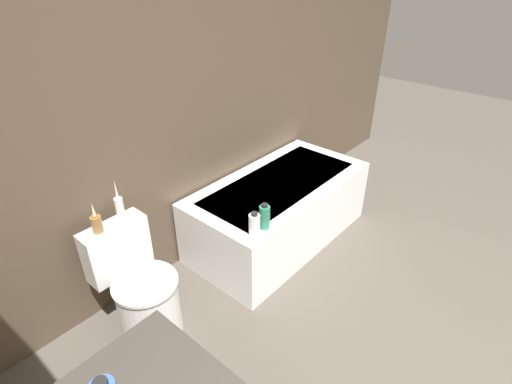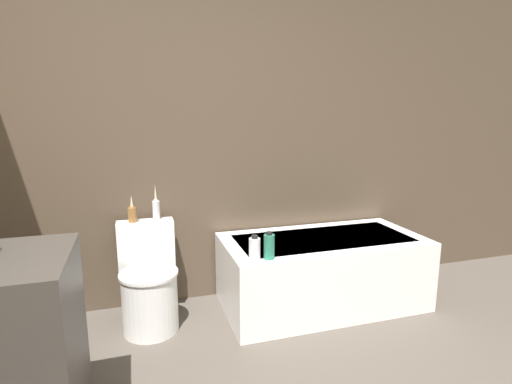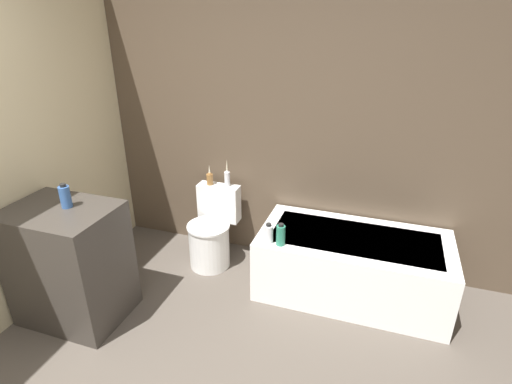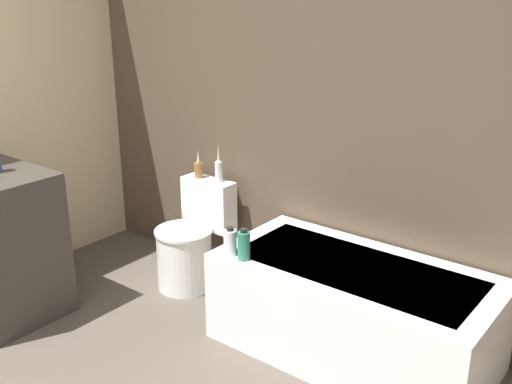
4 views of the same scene
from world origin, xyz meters
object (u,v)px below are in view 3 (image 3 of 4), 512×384
at_px(toilet, 212,234).
at_px(vase_silver, 227,177).
at_px(vase_gold, 210,178).
at_px(shampoo_bottle_short, 281,235).
at_px(shampoo_bottle_tall, 268,234).
at_px(bathtub, 352,265).
at_px(soap_bottle_glass, 65,197).

bearing_deg(toilet, vase_silver, 68.50).
bearing_deg(vase_gold, shampoo_bottle_short, -32.72).
bearing_deg(shampoo_bottle_short, shampoo_bottle_tall, 179.92).
height_order(bathtub, shampoo_bottle_short, shampoo_bottle_short).
xyz_separation_m(soap_bottle_glass, shampoo_bottle_short, (1.38, 0.58, -0.37)).
distance_m(toilet, vase_silver, 0.54).
bearing_deg(bathtub, toilet, 177.54).
relative_size(vase_gold, vase_silver, 0.76).
height_order(toilet, vase_silver, vase_silver).
distance_m(soap_bottle_glass, vase_silver, 1.36).
bearing_deg(shampoo_bottle_short, bathtub, 28.68).
xyz_separation_m(soap_bottle_glass, vase_gold, (0.56, 1.11, -0.22)).
distance_m(soap_bottle_glass, shampoo_bottle_short, 1.54).
distance_m(vase_gold, shampoo_bottle_short, 0.98).
xyz_separation_m(bathtub, shampoo_bottle_short, (-0.52, -0.29, 0.34)).
relative_size(bathtub, vase_silver, 5.81).
height_order(toilet, shampoo_bottle_tall, toilet).
height_order(soap_bottle_glass, vase_gold, soap_bottle_glass).
height_order(soap_bottle_glass, shampoo_bottle_tall, soap_bottle_glass).
bearing_deg(bathtub, shampoo_bottle_tall, -155.19).
height_order(bathtub, shampoo_bottle_tall, shampoo_bottle_tall).
bearing_deg(soap_bottle_glass, vase_silver, 57.38).
relative_size(vase_silver, shampoo_bottle_short, 1.43).
bearing_deg(shampoo_bottle_short, soap_bottle_glass, -157.00).
distance_m(bathtub, vase_gold, 1.44).
relative_size(bathtub, shampoo_bottle_tall, 9.06).
xyz_separation_m(vase_silver, shampoo_bottle_tall, (0.56, -0.55, -0.18)).
distance_m(vase_gold, shampoo_bottle_tall, 0.90).
xyz_separation_m(vase_gold, shampoo_bottle_short, (0.81, -0.52, -0.15)).
distance_m(bathtub, toilet, 1.26).
relative_size(vase_gold, shampoo_bottle_tall, 1.18).
height_order(soap_bottle_glass, vase_silver, soap_bottle_glass).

